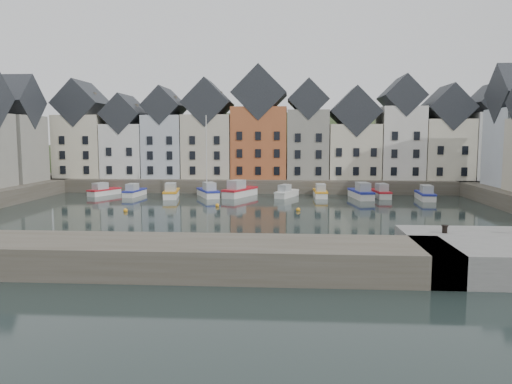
{
  "coord_description": "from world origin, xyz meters",
  "views": [
    {
      "loc": [
        4.99,
        -53.0,
        8.69
      ],
      "look_at": [
        0.97,
        6.0,
        2.09
      ],
      "focal_mm": 35.0,
      "sensor_mm": 36.0,
      "label": 1
    }
  ],
  "objects": [
    {
      "name": "far_quay",
      "position": [
        0.0,
        30.0,
        1.0
      ],
      "size": [
        90.0,
        16.0,
        2.0
      ],
      "primitive_type": "cube",
      "color": "#464135",
      "rests_on": "ground"
    },
    {
      "name": "boat_h",
      "position": [
        15.02,
        17.4,
        0.76
      ],
      "size": [
        3.04,
        6.92,
        2.57
      ],
      "rotation": [
        0.0,
        0.0,
        0.15
      ],
      "color": "silver",
      "rests_on": "ground"
    },
    {
      "name": "mooring_buoys",
      "position": [
        -4.0,
        5.33,
        0.15
      ],
      "size": [
        20.5,
        5.5,
        0.5
      ],
      "color": "orange",
      "rests_on": "ground"
    },
    {
      "name": "mooring_bollard",
      "position": [
        15.79,
        -18.0,
        2.31
      ],
      "size": [
        0.48,
        0.48,
        0.56
      ],
      "color": "black",
      "rests_on": "near_quay"
    },
    {
      "name": "hillside",
      "position": [
        0.02,
        56.0,
        -17.96
      ],
      "size": [
        153.6,
        70.4,
        64.0
      ],
      "color": "#202F17",
      "rests_on": "ground"
    },
    {
      "name": "boat_d",
      "position": [
        -6.74,
        17.76,
        0.77
      ],
      "size": [
        4.27,
        6.49,
        11.92
      ],
      "rotation": [
        0.0,
        0.0,
        0.41
      ],
      "color": "silver",
      "rests_on": "ground"
    },
    {
      "name": "ground",
      "position": [
        0.0,
        0.0,
        0.0
      ],
      "size": [
        260.0,
        260.0,
        0.0
      ],
      "primitive_type": "plane",
      "color": "black",
      "rests_on": "ground"
    },
    {
      "name": "boat_i",
      "position": [
        17.92,
        18.8,
        0.68
      ],
      "size": [
        2.41,
        6.08,
        2.28
      ],
      "rotation": [
        0.0,
        0.0,
        0.1
      ],
      "color": "silver",
      "rests_on": "ground"
    },
    {
      "name": "boat_j",
      "position": [
        23.62,
        16.5,
        0.68
      ],
      "size": [
        2.18,
        6.07,
        2.29
      ],
      "rotation": [
        0.0,
        0.0,
        -0.05
      ],
      "color": "silver",
      "rests_on": "ground"
    },
    {
      "name": "boat_a",
      "position": [
        -22.63,
        18.89,
        0.62
      ],
      "size": [
        3.81,
        5.65,
        2.09
      ],
      "rotation": [
        0.0,
        0.0,
        -0.43
      ],
      "color": "silver",
      "rests_on": "ground"
    },
    {
      "name": "boat_g",
      "position": [
        9.37,
        18.69,
        0.65
      ],
      "size": [
        1.88,
        5.69,
        2.17
      ],
      "rotation": [
        0.0,
        0.0,
        0.02
      ],
      "color": "silver",
      "rests_on": "ground"
    },
    {
      "name": "far_terrace",
      "position": [
        3.21,
        28.0,
        8.88
      ],
      "size": [
        72.37,
        8.16,
        17.78
      ],
      "color": "beige",
      "rests_on": "far_quay"
    },
    {
      "name": "boat_b",
      "position": [
        -17.73,
        18.06,
        0.62
      ],
      "size": [
        2.2,
        5.56,
        2.08
      ],
      "rotation": [
        0.0,
        0.0,
        -0.1
      ],
      "color": "silver",
      "rests_on": "ground"
    },
    {
      "name": "boat_c",
      "position": [
        -11.87,
        16.58,
        0.71
      ],
      "size": [
        2.85,
        6.42,
        2.38
      ],
      "rotation": [
        0.0,
        0.0,
        0.15
      ],
      "color": "silver",
      "rests_on": "ground"
    },
    {
      "name": "boat_e",
      "position": [
        -2.3,
        18.46,
        0.8
      ],
      "size": [
        4.87,
        7.3,
        2.7
      ],
      "rotation": [
        0.0,
        0.0,
        -0.42
      ],
      "color": "silver",
      "rests_on": "ground"
    },
    {
      "name": "boat_f",
      "position": [
        4.51,
        18.27,
        0.61
      ],
      "size": [
        3.62,
        5.56,
        2.05
      ],
      "rotation": [
        0.0,
        0.0,
        -0.4
      ],
      "color": "silver",
      "rests_on": "ground"
    },
    {
      "name": "near_wall",
      "position": [
        -10.0,
        -22.0,
        1.0
      ],
      "size": [
        50.0,
        6.0,
        2.0
      ],
      "primitive_type": "cube",
      "color": "#464135",
      "rests_on": "ground"
    }
  ]
}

